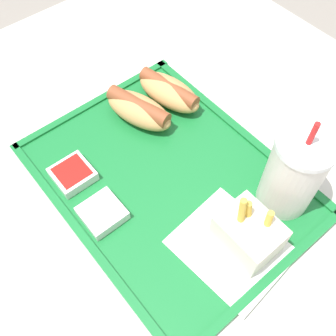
{
  "coord_description": "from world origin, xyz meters",
  "views": [
    {
      "loc": [
        0.2,
        -0.2,
        1.29
      ],
      "look_at": [
        -0.04,
        -0.0,
        0.82
      ],
      "focal_mm": 42.0,
      "sensor_mm": 36.0,
      "label": 1
    }
  ],
  "objects_px": {
    "fries_carton": "(248,234)",
    "sauce_cup_mayo": "(102,213)",
    "sauce_cup_ketchup": "(73,174)",
    "soda_cup": "(294,173)",
    "hot_dog_far": "(169,91)",
    "hot_dog_near": "(139,109)"
  },
  "relations": [
    {
      "from": "fries_carton",
      "to": "sauce_cup_mayo",
      "type": "distance_m",
      "value": 0.2
    },
    {
      "from": "fries_carton",
      "to": "sauce_cup_ketchup",
      "type": "xyz_separation_m",
      "value": [
        -0.24,
        -0.12,
        -0.02
      ]
    },
    {
      "from": "soda_cup",
      "to": "sauce_cup_ketchup",
      "type": "distance_m",
      "value": 0.31
    },
    {
      "from": "soda_cup",
      "to": "fries_carton",
      "type": "bearing_deg",
      "value": -80.93
    },
    {
      "from": "hot_dog_far",
      "to": "sauce_cup_mayo",
      "type": "distance_m",
      "value": 0.24
    },
    {
      "from": "hot_dog_near",
      "to": "fries_carton",
      "type": "xyz_separation_m",
      "value": [
        0.27,
        -0.02,
        0.01
      ]
    },
    {
      "from": "sauce_cup_ketchup",
      "to": "hot_dog_far",
      "type": "bearing_deg",
      "value": 97.71
    },
    {
      "from": "soda_cup",
      "to": "hot_dog_near",
      "type": "relative_size",
      "value": 1.27
    },
    {
      "from": "sauce_cup_mayo",
      "to": "sauce_cup_ketchup",
      "type": "height_order",
      "value": "same"
    },
    {
      "from": "fries_carton",
      "to": "sauce_cup_ketchup",
      "type": "relative_size",
      "value": 1.72
    },
    {
      "from": "soda_cup",
      "to": "fries_carton",
      "type": "height_order",
      "value": "soda_cup"
    },
    {
      "from": "hot_dog_near",
      "to": "sauce_cup_mayo",
      "type": "height_order",
      "value": "hot_dog_near"
    },
    {
      "from": "sauce_cup_mayo",
      "to": "hot_dog_near",
      "type": "bearing_deg",
      "value": 126.41
    },
    {
      "from": "soda_cup",
      "to": "hot_dog_near",
      "type": "height_order",
      "value": "soda_cup"
    },
    {
      "from": "fries_carton",
      "to": "soda_cup",
      "type": "bearing_deg",
      "value": 99.07
    },
    {
      "from": "hot_dog_near",
      "to": "fries_carton",
      "type": "height_order",
      "value": "fries_carton"
    },
    {
      "from": "fries_carton",
      "to": "sauce_cup_ketchup",
      "type": "height_order",
      "value": "fries_carton"
    },
    {
      "from": "soda_cup",
      "to": "hot_dog_near",
      "type": "xyz_separation_m",
      "value": [
        -0.25,
        -0.07,
        -0.04
      ]
    },
    {
      "from": "sauce_cup_mayo",
      "to": "sauce_cup_ketchup",
      "type": "bearing_deg",
      "value": 178.02
    },
    {
      "from": "soda_cup",
      "to": "sauce_cup_mayo",
      "type": "bearing_deg",
      "value": -123.15
    },
    {
      "from": "hot_dog_far",
      "to": "sauce_cup_ketchup",
      "type": "xyz_separation_m",
      "value": [
        0.03,
        -0.21,
        -0.01
      ]
    },
    {
      "from": "soda_cup",
      "to": "hot_dog_near",
      "type": "distance_m",
      "value": 0.26
    }
  ]
}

